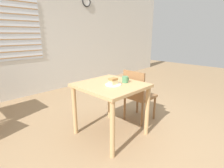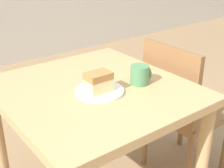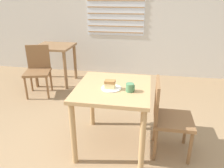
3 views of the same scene
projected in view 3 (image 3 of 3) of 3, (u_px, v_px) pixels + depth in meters
wall_back at (136, 9)px, 4.47m from camera, size 10.00×0.09×2.80m
dining_table_near at (113, 97)px, 2.43m from camera, size 0.81×0.86×0.76m
dining_table_far at (55, 53)px, 4.27m from camera, size 0.70×0.66×0.77m
chair_near_window at (167, 115)px, 2.38m from camera, size 0.42×0.42×0.87m
chair_far_corner at (38, 69)px, 3.85m from camera, size 0.51×0.51×0.87m
plate at (111, 88)px, 2.33m from camera, size 0.21×0.21×0.01m
cake_slice at (110, 84)px, 2.30m from camera, size 0.11×0.08×0.09m
coffee_mug at (130, 88)px, 2.25m from camera, size 0.09×0.09×0.09m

